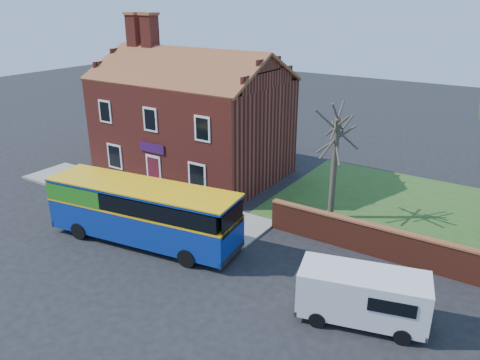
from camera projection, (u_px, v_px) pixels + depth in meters
The scene contains 7 objects.
ground at pixel (156, 275), 20.76m from camera, with size 120.00×120.00×0.00m, color black.
pavement at pixel (136, 197), 28.80m from camera, with size 18.00×3.50×0.12m, color gray.
kerb at pixel (114, 207), 27.43m from camera, with size 18.00×0.15×0.14m, color slate.
shop_building at pixel (192, 125), 32.08m from camera, with size 12.30×8.13×10.50m.
bus at pixel (137, 209), 23.19m from camera, with size 10.22×3.94×3.04m.
van_near at pixel (363, 295), 17.44m from camera, with size 5.05×3.05×2.08m.
bare_tree at pixel (334, 164), 25.11m from camera, with size 2.33×2.78×6.21m.
Camera 1 is at (12.88, -12.88, 11.45)m, focal length 35.00 mm.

